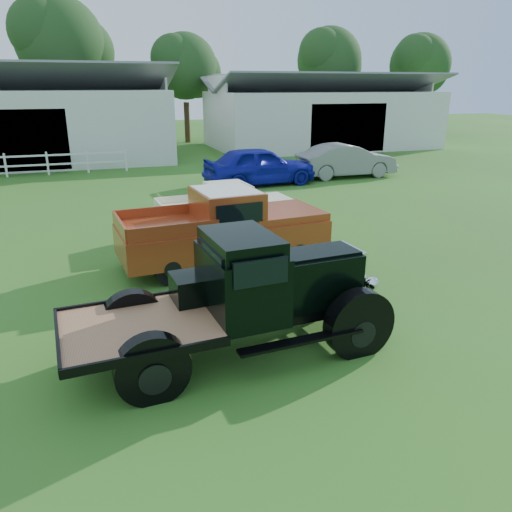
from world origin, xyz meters
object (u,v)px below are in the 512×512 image
object	(u,v)px
vintage_flatbed	(236,296)
white_pickup	(226,211)
misc_car_blue	(260,166)
misc_car_grey	(346,161)
red_pickup	(223,227)

from	to	relation	value
vintage_flatbed	white_pickup	xyz separation A→B (m)	(1.76, 7.06, -0.29)
vintage_flatbed	misc_car_blue	bearing A→B (deg)	65.47
white_pickup	misc_car_blue	size ratio (longest dim) A/B	0.83
misc_car_grey	vintage_flatbed	bearing A→B (deg)	145.93
vintage_flatbed	white_pickup	bearing A→B (deg)	72.01
vintage_flatbed	misc_car_grey	distance (m)	18.46
red_pickup	misc_car_blue	world-z (taller)	red_pickup
vintage_flatbed	red_pickup	size ratio (longest dim) A/B	1.00
vintage_flatbed	red_pickup	xyz separation A→B (m)	(0.99, 4.55, -0.08)
vintage_flatbed	misc_car_grey	world-z (taller)	vintage_flatbed
vintage_flatbed	misc_car_blue	distance (m)	15.68
vintage_flatbed	misc_car_blue	xyz separation A→B (m)	(5.50, 14.69, -0.19)
red_pickup	misc_car_grey	distance (m)	14.24
red_pickup	misc_car_grey	size ratio (longest dim) A/B	1.09
vintage_flatbed	red_pickup	world-z (taller)	vintage_flatbed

